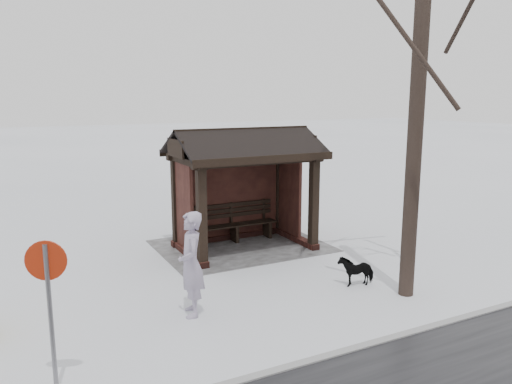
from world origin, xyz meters
TOP-DOWN VIEW (x-y plane):
  - ground at (0.00, 0.00)m, footprint 120.00×120.00m
  - kerb at (0.00, 5.50)m, footprint 120.00×0.15m
  - trampled_patch at (0.00, -0.20)m, footprint 4.20×3.20m
  - bus_shelter at (0.00, -0.16)m, footprint 3.60×2.40m
  - pedestrian at (2.57, 3.15)m, footprint 0.59×0.77m
  - dog at (-0.96, 3.31)m, footprint 0.77×0.45m
  - road_sign at (4.99, 4.54)m, footprint 0.50×0.23m

SIDE VIEW (x-z plane):
  - ground at x=0.00m, z-range 0.00..0.00m
  - trampled_patch at x=0.00m, z-range 0.00..0.02m
  - kerb at x=0.00m, z-range -0.02..0.04m
  - dog at x=-0.96m, z-range 0.00..0.61m
  - pedestrian at x=2.57m, z-range 0.00..1.88m
  - road_sign at x=4.99m, z-range 0.48..2.54m
  - bus_shelter at x=0.00m, z-range 0.62..3.71m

